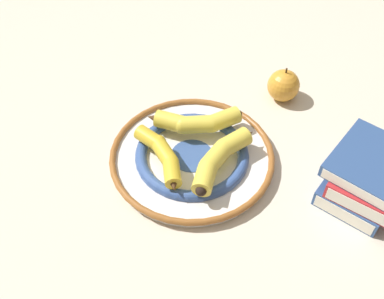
% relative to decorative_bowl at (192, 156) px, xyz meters
% --- Properties ---
extents(ground_plane, '(2.80, 2.80, 0.00)m').
position_rel_decorative_bowl_xyz_m(ground_plane, '(0.04, -0.02, -0.01)').
color(ground_plane, beige).
extents(decorative_bowl, '(0.34, 0.34, 0.03)m').
position_rel_decorative_bowl_xyz_m(decorative_bowl, '(0.00, 0.00, 0.00)').
color(decorative_bowl, white).
rests_on(decorative_bowl, ground_plane).
extents(banana_a, '(0.15, 0.16, 0.04)m').
position_rel_decorative_bowl_xyz_m(banana_a, '(-0.05, 0.04, 0.04)').
color(banana_a, yellow).
rests_on(banana_a, decorative_bowl).
extents(banana_b, '(0.08, 0.17, 0.03)m').
position_rel_decorative_bowl_xyz_m(banana_b, '(0.06, 0.02, 0.03)').
color(banana_b, gold).
rests_on(banana_b, decorative_bowl).
extents(banana_c, '(0.21, 0.07, 0.04)m').
position_rel_decorative_bowl_xyz_m(banana_c, '(-0.01, -0.06, 0.04)').
color(banana_c, yellow).
rests_on(banana_c, decorative_bowl).
extents(book_stack, '(0.22, 0.22, 0.10)m').
position_rel_decorative_bowl_xyz_m(book_stack, '(-0.32, 0.13, 0.04)').
color(book_stack, '#2D4C84').
rests_on(book_stack, ground_plane).
extents(apple, '(0.08, 0.08, 0.09)m').
position_rel_decorative_bowl_xyz_m(apple, '(-0.24, -0.17, 0.02)').
color(apple, gold).
rests_on(apple, ground_plane).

